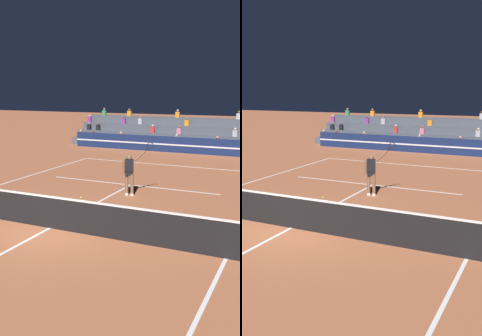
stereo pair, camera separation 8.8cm
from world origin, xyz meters
The scene contains 7 objects.
ground_plane centered at (0.00, 0.00, 0.00)m, with size 120.00×120.00×0.00m, color #AD603D.
court_lines centered at (0.00, 0.00, 0.00)m, with size 11.10×23.90×0.01m.
tennis_net centered at (0.00, 0.00, 0.54)m, with size 12.00×0.10×1.10m.
sponsor_banner_wall centered at (0.00, 16.73, 0.55)m, with size 18.00×0.26×1.10m.
bleacher_stand centered at (0.01, 19.90, 0.83)m, with size 20.18×3.80×2.83m.
tennis_player centered at (0.70, 4.75, 0.98)m, with size 1.24×0.63×2.29m.
tennis_ball centered at (-0.90, 3.45, 0.03)m, with size 0.07×0.07×0.07m, color #C6DB33.
Camera 2 is at (7.12, -9.79, 4.29)m, focal length 42.00 mm.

